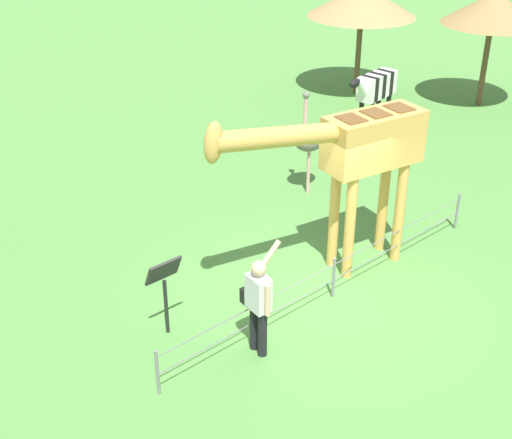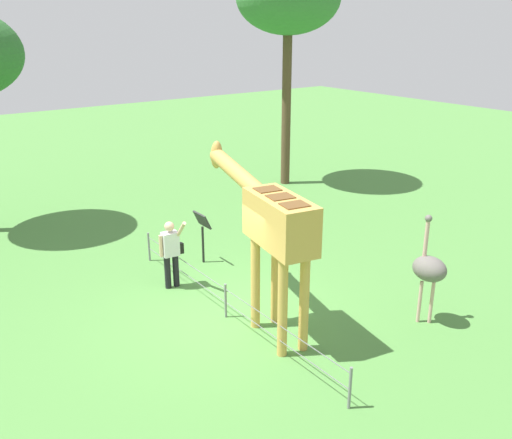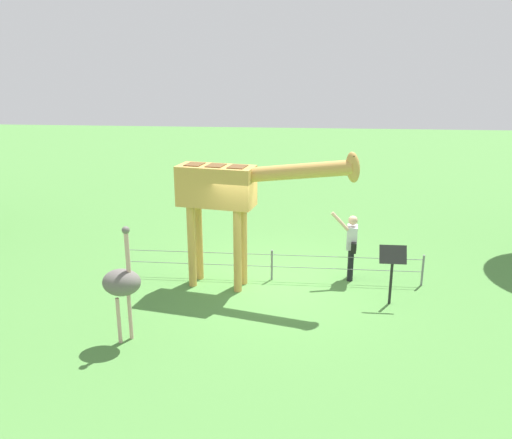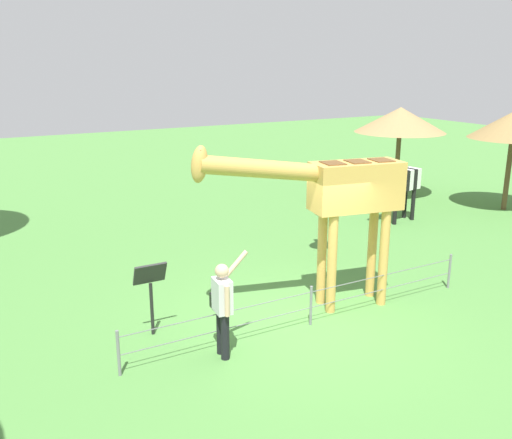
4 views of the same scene
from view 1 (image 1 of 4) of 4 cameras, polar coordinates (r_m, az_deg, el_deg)
ground_plane at (r=11.97m, az=5.52°, el=-5.82°), size 60.00×60.00×0.00m
giraffe at (r=11.62m, az=8.12°, el=5.51°), size 4.02×1.20×3.28m
visitor at (r=10.13m, az=0.19°, el=-6.64°), size 0.67×0.59×1.70m
zebra at (r=18.13m, az=9.65°, el=10.39°), size 1.82×0.59×1.66m
ostrich at (r=14.79m, az=4.36°, el=6.48°), size 0.70×0.56×2.25m
shade_hut_near at (r=20.79m, az=8.62°, el=17.16°), size 3.07×3.07×3.11m
shade_hut_far at (r=20.56m, az=18.76°, el=15.96°), size 2.71×2.71×3.14m
info_sign at (r=10.56m, az=-7.48°, el=-4.97°), size 0.56×0.21×1.32m
wire_fence at (r=11.63m, az=6.35°, el=-4.61°), size 7.05×0.05×0.75m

